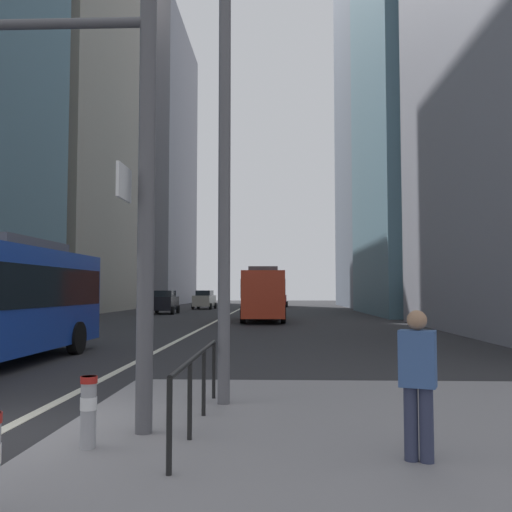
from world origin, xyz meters
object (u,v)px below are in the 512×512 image
Objects in this scene: car_receding_far at (275,299)px; bollard_right at (88,408)px; city_bus_red_receding at (263,292)px; pedestrian_waiting at (418,378)px; traffic_signal_gantry at (6,131)px; car_oncoming_far at (165,302)px; car_oncoming_mid at (204,300)px; street_lamp_post at (225,91)px; car_receding_near at (279,298)px.

car_receding_far reaches higher than bollard_right.
city_bus_red_receding reaches higher than pedestrian_waiting.
city_bus_red_receding is at bearing 84.79° from traffic_signal_gantry.
car_oncoming_far is at bearing 98.30° from traffic_signal_gantry.
car_oncoming_mid is 53.27m from pedestrian_waiting.
car_receding_far is at bearing 63.89° from car_oncoming_far.
bollard_right is at bearing 174.23° from pedestrian_waiting.
car_oncoming_mid is at bearing 99.81° from pedestrian_waiting.
car_receding_far is 0.54× the size of street_lamp_post.
city_bus_red_receding is 1.78× the size of traffic_signal_gantry.
pedestrian_waiting is at bearing -74.98° from car_oncoming_far.
traffic_signal_gantry is 3.73× the size of pedestrian_waiting.
street_lamp_post is at bearing -91.12° from car_receding_near.
bollard_right is (-1.30, -30.35, -1.23)m from city_bus_red_receding.
car_oncoming_far reaches higher than pedestrian_waiting.
traffic_signal_gantry is at bearing -145.10° from street_lamp_post.
city_bus_red_receding is at bearing 87.55° from bollard_right.
car_oncoming_far is 0.51× the size of street_lamp_post.
traffic_signal_gantry is 3.82m from bollard_right.
pedestrian_waiting is at bearing -51.35° from street_lamp_post.
bollard_right is at bearing -79.88° from car_oncoming_far.
car_oncoming_far is at bearing 105.02° from pedestrian_waiting.
car_receding_near and car_oncoming_far have the same top height.
city_bus_red_receding reaches higher than bollard_right.
car_receding_near is 1.02m from car_receding_far.
bollard_right is at bearing -92.45° from city_bus_red_receding.
traffic_signal_gantry is at bearing -93.73° from car_receding_near.
traffic_signal_gantry reaches higher than bollard_right.
car_receding_far is 56.47m from street_lamp_post.
traffic_signal_gantry is at bearing 154.03° from bollard_right.
city_bus_red_receding is 2.59× the size of car_oncoming_far.
car_oncoming_far is 40.79m from bollard_right.
city_bus_red_receding is 6.64× the size of pedestrian_waiting.
street_lamp_post reaches higher than traffic_signal_gantry.
city_bus_red_receding is 2.46× the size of car_receding_far.
car_receding_near is at bearing 65.00° from car_receding_far.
car_receding_near is 1.12× the size of car_oncoming_far.
street_lamp_post reaches higher than pedestrian_waiting.
car_oncoming_mid is 0.74× the size of traffic_signal_gantry.
city_bus_red_receding is 22.78m from car_oncoming_mid.
city_bus_red_receding is 29.87m from traffic_signal_gantry.
pedestrian_waiting reaches higher than bollard_right.
car_oncoming_far is at bearing 102.75° from street_lamp_post.
car_oncoming_mid is 50.16m from street_lamp_post.
car_oncoming_far is (-9.61, -19.66, -0.00)m from car_receding_near.
pedestrian_waiting is at bearing -5.77° from bollard_right.
street_lamp_post is 9.72× the size of bollard_right.
car_oncoming_mid is 1.02× the size of car_receding_far.
car_receding_near is 57.40m from street_lamp_post.
city_bus_red_receding is 12.97× the size of bollard_right.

